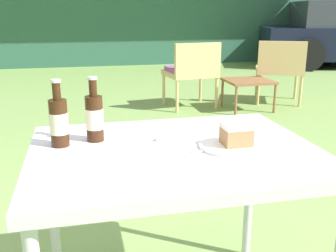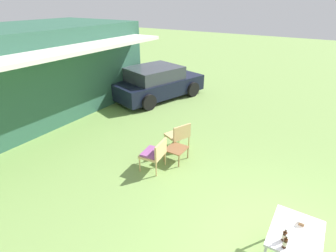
% 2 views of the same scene
% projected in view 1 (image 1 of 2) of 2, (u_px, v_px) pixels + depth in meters
% --- Properties ---
extents(wicker_chair_cushioned, '(0.64, 0.59, 0.81)m').
position_uv_depth(wicker_chair_cushioned, '(192.00, 70.00, 4.81)').
color(wicker_chair_cushioned, tan).
rests_on(wicker_chair_cushioned, ground_plane).
extents(wicker_chair_plain, '(0.73, 0.70, 0.81)m').
position_uv_depth(wicker_chair_plain, '(280.00, 67.00, 5.04)').
color(wicker_chair_plain, tan).
rests_on(wicker_chair_plain, ground_plane).
extents(garden_side_table, '(0.54, 0.50, 0.37)m').
position_uv_depth(garden_side_table, '(248.00, 83.00, 4.75)').
color(garden_side_table, brown).
rests_on(garden_side_table, ground_plane).
extents(patio_table, '(0.98, 0.74, 0.72)m').
position_uv_depth(patio_table, '(174.00, 166.00, 1.37)').
color(patio_table, silver).
rests_on(patio_table, ground_plane).
extents(cake_on_plate, '(0.20, 0.20, 0.08)m').
position_uv_depth(cake_on_plate, '(233.00, 139.00, 1.34)').
color(cake_on_plate, white).
rests_on(cake_on_plate, patio_table).
extents(cola_bottle_near, '(0.06, 0.06, 0.23)m').
position_uv_depth(cola_bottle_near, '(94.00, 117.00, 1.40)').
color(cola_bottle_near, '#381E0F').
rests_on(cola_bottle_near, patio_table).
extents(cola_bottle_far, '(0.06, 0.06, 0.23)m').
position_uv_depth(cola_bottle_far, '(59.00, 121.00, 1.35)').
color(cola_bottle_far, '#381E0F').
rests_on(cola_bottle_far, patio_table).
extents(fork, '(0.18, 0.02, 0.01)m').
position_uv_depth(fork, '(217.00, 150.00, 1.32)').
color(fork, silver).
rests_on(fork, patio_table).
extents(loose_bottle_cap, '(0.03, 0.03, 0.01)m').
position_uv_depth(loose_bottle_cap, '(158.00, 139.00, 1.42)').
color(loose_bottle_cap, silver).
rests_on(loose_bottle_cap, patio_table).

